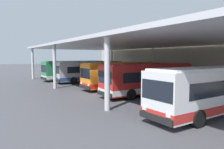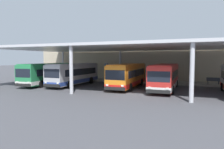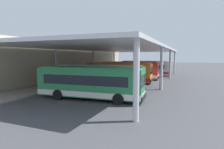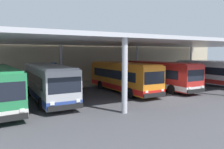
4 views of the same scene
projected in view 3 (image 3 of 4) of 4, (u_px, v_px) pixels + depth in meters
name	position (u px, v px, depth m)	size (l,w,h in m)	color
ground_plane	(150.00, 82.00, 30.12)	(200.00, 200.00, 0.00)	#47474C
platform_kerb	(86.00, 78.00, 34.49)	(42.00, 4.50, 0.18)	gray
station_building_facade	(71.00, 61.00, 35.39)	(48.00, 1.60, 6.61)	#C1B293
canopy_shelter	(118.00, 50.00, 31.65)	(40.00, 17.00, 5.55)	silver
bus_nearest_bay	(90.00, 82.00, 18.21)	(3.21, 10.67, 3.17)	#28844C
bus_second_bay	(100.00, 78.00, 22.29)	(2.76, 10.54, 3.17)	#B7B7BC
bus_middle_bay	(119.00, 72.00, 29.91)	(2.89, 10.58, 3.17)	orange
bus_far_bay	(130.00, 70.00, 34.32)	(2.81, 10.56, 3.17)	red
bus_departing	(146.00, 68.00, 40.99)	(2.77, 10.54, 3.17)	white
bench_waiting	(106.00, 72.00, 42.70)	(1.80, 0.45, 0.92)	#383D47
banner_sign	(64.00, 72.00, 26.82)	(0.70, 0.12, 3.20)	#B2B2B7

